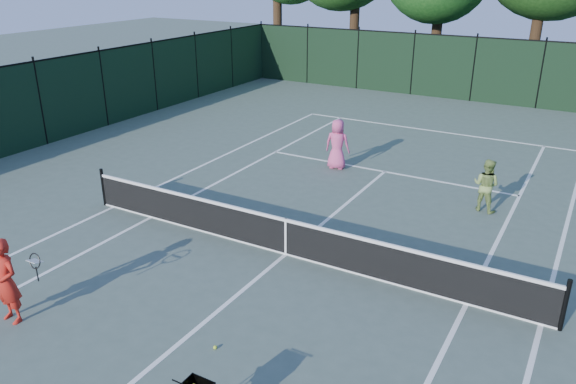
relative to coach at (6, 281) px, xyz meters
The scene contains 14 objects.
ground 5.78m from the coach, 56.37° to the left, with size 90.00×90.00×0.00m, color #4A5A4F.
sideline_doubles_left 5.36m from the coach, 115.92° to the left, with size 0.10×23.77×0.01m, color white.
sideline_doubles_right 9.91m from the coach, 28.84° to the left, with size 0.10×23.77×0.01m, color white.
sideline_singles_left 4.93m from the coach, 101.23° to the left, with size 0.10×23.77×0.01m, color white.
sideline_singles_right 8.74m from the coach, 33.19° to the left, with size 0.10×23.77×0.01m, color white.
baseline_far 16.97m from the coach, 79.22° to the left, with size 10.97×0.10×0.01m, color white.
service_line_far 11.64m from the coach, 74.15° to the left, with size 8.23×0.10×0.01m, color white.
center_service_line 5.78m from the coach, 56.37° to the left, with size 0.10×12.80×0.01m, color white.
tennis_net 5.73m from the coach, 56.37° to the left, with size 11.69×0.09×1.06m.
fence_far 22.99m from the coach, 82.07° to the left, with size 24.00×0.05×3.00m, color black.
coach is the anchor object (origin of this frame).
player_pink 10.84m from the coach, 81.17° to the left, with size 0.87×0.63×1.64m.
player_green 11.64m from the coach, 55.65° to the left, with size 0.81×0.69×1.46m.
loose_ball_midcourt 4.07m from the coach, 17.24° to the left, with size 0.07×0.07×0.07m, color #BDDD2D.
Camera 1 is at (5.73, -9.91, 6.23)m, focal length 35.00 mm.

